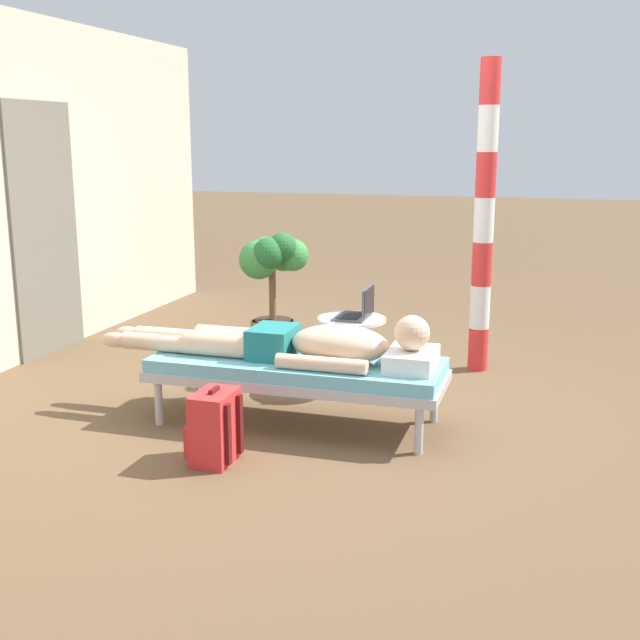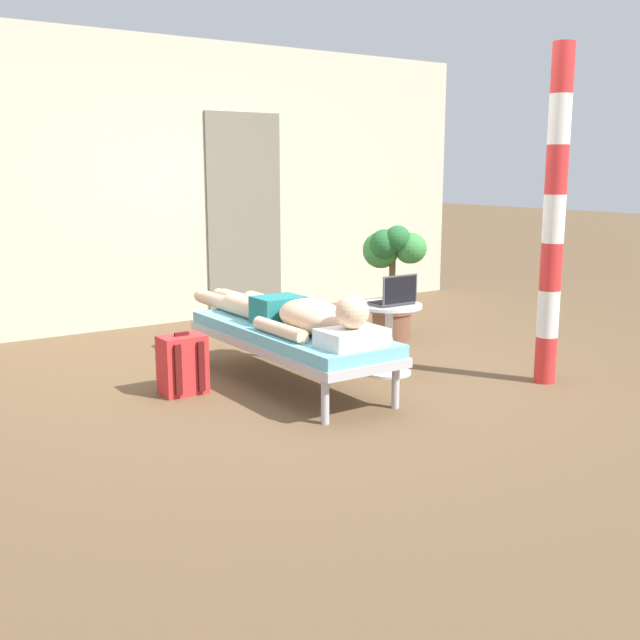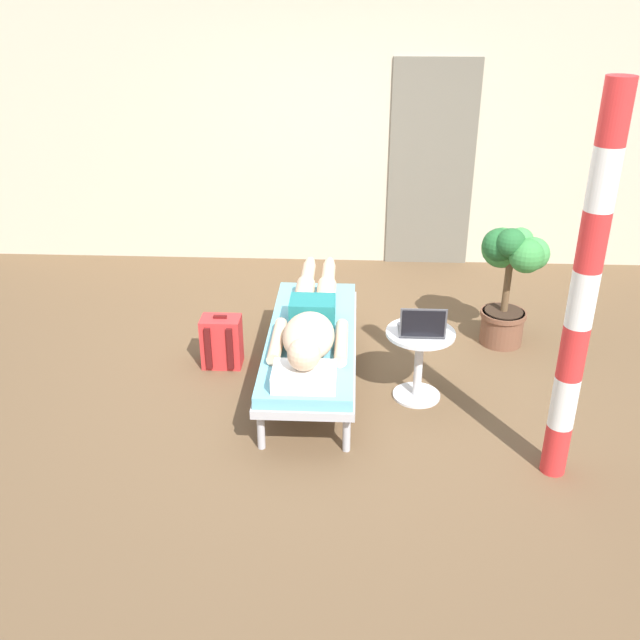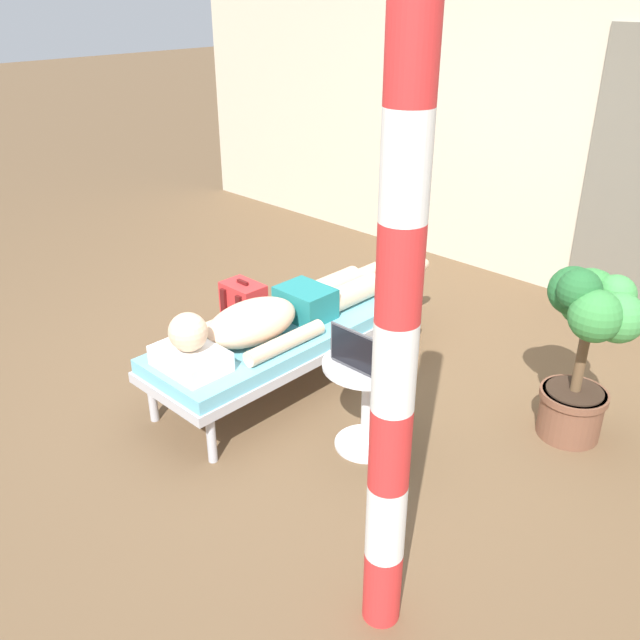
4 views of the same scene
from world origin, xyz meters
TOP-DOWN VIEW (x-y plane):
  - ground_plane at (0.00, 0.00)m, footprint 40.00×40.00m
  - house_wall_back at (-0.20, 2.58)m, footprint 7.60×0.20m
  - house_door_panel at (0.85, 2.47)m, footprint 0.84×0.03m
  - lounge_chair at (-0.20, -0.04)m, footprint 0.64×1.84m
  - person_reclining at (-0.20, -0.07)m, footprint 0.53×2.17m
  - side_table at (0.57, -0.18)m, footprint 0.48×0.48m
  - laptop at (0.57, -0.24)m, footprint 0.31×0.24m
  - backpack at (-0.90, 0.21)m, footprint 0.30×0.26m
  - potted_plant at (1.32, 0.68)m, footprint 0.52×0.54m
  - porch_post at (1.34, -0.99)m, footprint 0.15×0.15m

SIDE VIEW (x-z plane):
  - ground_plane at x=0.00m, z-range 0.00..0.00m
  - backpack at x=-0.90m, z-range -0.02..0.41m
  - lounge_chair at x=-0.20m, z-range 0.14..0.56m
  - side_table at x=0.57m, z-range 0.09..0.62m
  - person_reclining at x=-0.20m, z-range 0.36..0.68m
  - laptop at x=0.57m, z-range 0.47..0.69m
  - potted_plant at x=1.32m, z-range 0.14..1.15m
  - house_door_panel at x=0.85m, z-range 0.00..2.04m
  - porch_post at x=1.34m, z-range 0.00..2.31m
  - house_wall_back at x=-0.20m, z-range 0.00..2.70m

